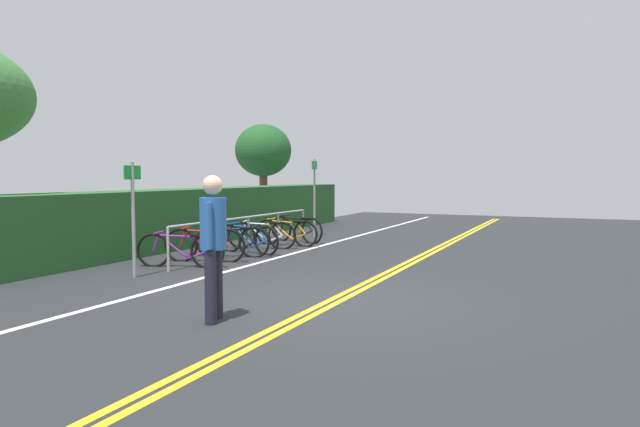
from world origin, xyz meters
TOP-DOWN VIEW (x-y plane):
  - ground_plane at (0.00, 0.00)m, footprint 36.22×12.70m
  - centre_line_yellow_inner at (0.00, -0.08)m, footprint 32.60×0.10m
  - centre_line_yellow_outer at (0.00, 0.08)m, footprint 32.60×0.10m
  - bike_lane_stripe_white at (0.00, 2.78)m, footprint 32.60×0.12m
  - bike_rack at (3.68, 3.76)m, footprint 5.59×0.05m
  - bicycle_0 at (1.41, 3.87)m, footprint 0.65×1.71m
  - bicycle_1 at (2.17, 3.86)m, footprint 0.65×1.66m
  - bicycle_2 at (2.99, 3.73)m, footprint 0.61×1.61m
  - bicycle_3 at (3.61, 3.73)m, footprint 0.46×1.76m
  - bicycle_4 at (4.43, 3.85)m, footprint 0.63×1.63m
  - bicycle_5 at (5.23, 3.61)m, footprint 0.46×1.77m
  - bicycle_6 at (6.00, 3.73)m, footprint 0.58×1.75m
  - pedestrian at (-1.66, 0.89)m, footprint 0.47×0.32m
  - sign_post_near at (0.18, 3.89)m, footprint 0.36×0.06m
  - sign_post_far at (7.40, 3.87)m, footprint 0.36×0.06m
  - hedge_backdrop at (5.18, 6.04)m, footprint 14.54×1.23m
  - tree_mid at (11.10, 7.76)m, footprint 2.10×2.10m

SIDE VIEW (x-z plane):
  - ground_plane at x=0.00m, z-range -0.05..0.00m
  - centre_line_yellow_inner at x=0.00m, z-range 0.00..0.00m
  - centre_line_yellow_outer at x=0.00m, z-range 0.00..0.00m
  - bike_lane_stripe_white at x=0.00m, z-range 0.00..0.00m
  - bicycle_5 at x=5.23m, z-range -0.02..0.68m
  - bicycle_3 at x=3.61m, z-range -0.02..0.68m
  - bicycle_4 at x=4.43m, z-range -0.02..0.69m
  - bicycle_0 at x=1.41m, z-range -0.02..0.69m
  - bicycle_2 at x=2.99m, z-range -0.02..0.70m
  - bicycle_6 at x=6.00m, z-range -0.02..0.71m
  - bicycle_1 at x=2.17m, z-range -0.02..0.71m
  - bike_rack at x=3.68m, z-range 0.20..1.04m
  - hedge_backdrop at x=5.18m, z-range 0.00..1.42m
  - pedestrian at x=-1.66m, z-range 0.14..1.93m
  - sign_post_near at x=0.18m, z-range 0.22..2.22m
  - sign_post_far at x=7.40m, z-range 0.23..2.47m
  - tree_mid at x=11.10m, z-range 0.83..4.50m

